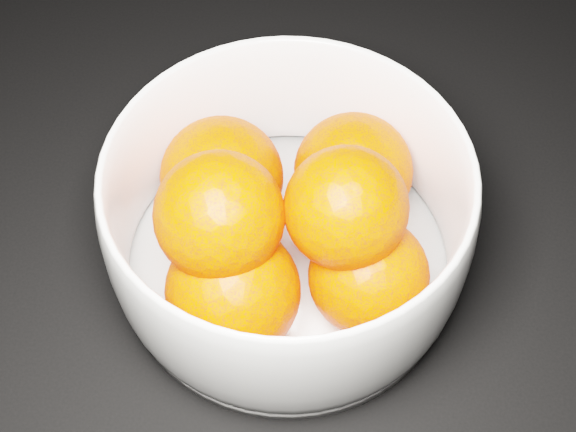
{
  "coord_description": "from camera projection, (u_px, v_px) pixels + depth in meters",
  "views": [
    {
      "loc": [
        0.28,
        -0.32,
        0.49
      ],
      "look_at": [
        0.25,
        -0.02,
        0.06
      ],
      "focal_mm": 50.0,
      "sensor_mm": 36.0,
      "label": 1
    }
  ],
  "objects": [
    {
      "name": "orange_pile",
      "position": [
        285.0,
        221.0,
        0.51
      ],
      "size": [
        0.18,
        0.19,
        0.13
      ],
      "color": "#FA3A00",
      "rests_on": "bowl"
    },
    {
      "name": "bowl",
      "position": [
        288.0,
        221.0,
        0.52
      ],
      "size": [
        0.24,
        0.24,
        0.12
      ],
      "rotation": [
        0.0,
        0.0,
        0.36
      ],
      "color": "white",
      "rests_on": "ground"
    }
  ]
}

